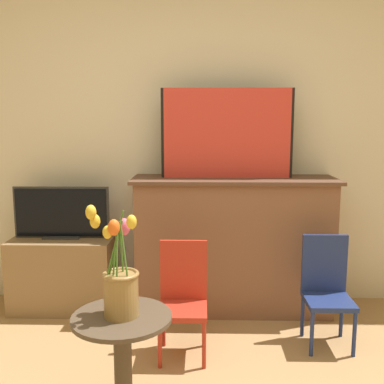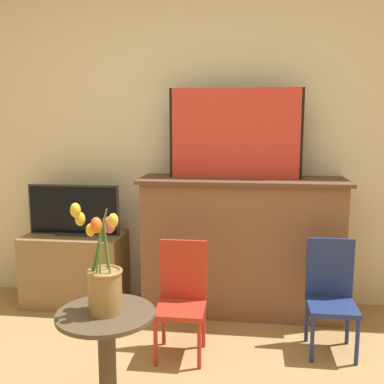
{
  "view_description": "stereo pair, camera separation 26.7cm",
  "coord_description": "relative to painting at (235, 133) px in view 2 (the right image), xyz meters",
  "views": [
    {
      "loc": [
        0.05,
        -1.33,
        1.41
      ],
      "look_at": [
        -0.01,
        1.31,
        0.98
      ],
      "focal_mm": 42.0,
      "sensor_mm": 36.0,
      "label": 1
    },
    {
      "loc": [
        0.32,
        -1.31,
        1.41
      ],
      "look_at": [
        -0.01,
        1.31,
        0.98
      ],
      "focal_mm": 42.0,
      "sensor_mm": 36.0,
      "label": 2
    }
  ],
  "objects": [
    {
      "name": "chair_red",
      "position": [
        -0.29,
        -0.66,
        -0.94
      ],
      "size": [
        0.29,
        0.29,
        0.68
      ],
      "color": "#B22D1E",
      "rests_on": "ground"
    },
    {
      "name": "fireplace_mantel",
      "position": [
        0.06,
        -0.01,
        -0.8
      ],
      "size": [
        1.47,
        0.46,
        0.99
      ],
      "color": "brown",
      "rests_on": "ground"
    },
    {
      "name": "vase_tulips",
      "position": [
        -0.53,
        -1.37,
        -0.6
      ],
      "size": [
        0.22,
        0.18,
        0.5
      ],
      "color": "olive",
      "rests_on": "side_table"
    },
    {
      "name": "painting",
      "position": [
        0.0,
        0.0,
        0.0
      ],
      "size": [
        0.94,
        0.03,
        0.63
      ],
      "color": "black",
      "rests_on": "fireplace_mantel"
    },
    {
      "name": "tv_stand",
      "position": [
        -1.21,
        -0.02,
        -1.04
      ],
      "size": [
        0.74,
        0.41,
        0.54
      ],
      "color": "olive",
      "rests_on": "ground"
    },
    {
      "name": "tv_monitor",
      "position": [
        -1.21,
        -0.01,
        -0.58
      ],
      "size": [
        0.7,
        0.12,
        0.38
      ],
      "color": "#2D2D2D",
      "rests_on": "tv_stand"
    },
    {
      "name": "side_table",
      "position": [
        -0.53,
        -1.37,
        -0.95
      ],
      "size": [
        0.44,
        0.44,
        0.55
      ],
      "color": "#4C3D2D",
      "rests_on": "ground"
    },
    {
      "name": "wall_back",
      "position": [
        -0.23,
        0.24,
        0.04
      ],
      "size": [
        8.0,
        0.06,
        2.7
      ],
      "color": "beige",
      "rests_on": "ground"
    },
    {
      "name": "chair_blue",
      "position": [
        0.61,
        -0.51,
        -0.94
      ],
      "size": [
        0.29,
        0.29,
        0.68
      ],
      "color": "navy",
      "rests_on": "ground"
    }
  ]
}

